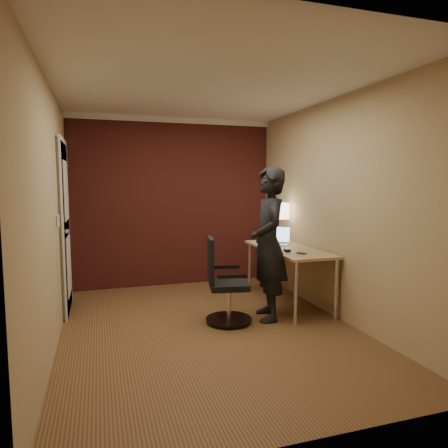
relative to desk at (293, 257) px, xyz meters
The scene contains 8 objects.
room 2.00m from the desk, 145.59° to the left, with size 4.00×4.00×4.00m.
desk is the anchor object (origin of this frame).
desk_lamp 0.77m from the desk, 85.24° to the left, with size 0.22×0.22×0.54m.
laptop 0.38m from the desk, 104.16° to the left, with size 0.42×0.41×0.23m.
mouse 0.36m from the desk, 130.22° to the right, with size 0.06×0.10×0.03m, color black.
phone 0.46m from the desk, 105.72° to the right, with size 0.06×0.12×0.01m, color black.
office_chair 1.14m from the desk, 159.34° to the right, with size 0.51×0.56×0.93m.
person 0.71m from the desk, 142.09° to the right, with size 0.63×0.41×1.72m, color black.
Camera 1 is at (-1.08, -3.99, 1.54)m, focal length 32.00 mm.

